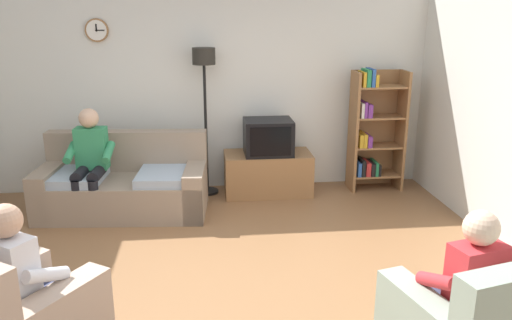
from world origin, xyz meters
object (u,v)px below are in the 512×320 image
(bookshelf, at_px, (373,130))
(person_in_right_armchair, at_px, (464,281))
(tv_stand, at_px, (268,173))
(couch, at_px, (124,186))
(tv, at_px, (268,137))
(person_in_left_armchair, at_px, (25,273))
(person_on_couch, at_px, (90,158))
(floor_lamp, at_px, (204,81))

(bookshelf, distance_m, person_in_right_armchair, 3.52)
(tv_stand, xyz_separation_m, bookshelf, (1.38, 0.07, 0.52))
(couch, xyz_separation_m, tv, (1.75, 0.42, 0.44))
(couch, relative_size, person_in_left_armchair, 1.75)
(person_on_couch, bearing_deg, floor_lamp, 26.52)
(tv_stand, relative_size, floor_lamp, 0.59)
(tv_stand, bearing_deg, person_in_right_armchair, -76.13)
(tv, xyz_separation_m, person_in_right_armchair, (0.84, -3.37, -0.15))
(tv, bearing_deg, person_on_couch, -165.77)
(couch, height_order, person_in_right_armchair, person_in_right_armchair)
(couch, distance_m, tv_stand, 1.80)
(tv, height_order, person_in_left_armchair, person_in_left_armchair)
(couch, xyz_separation_m, tv_stand, (1.75, 0.44, -0.05))
(couch, bearing_deg, person_in_right_armchair, -48.80)
(person_on_couch, bearing_deg, person_in_left_armchair, -88.52)
(tv_stand, distance_m, person_on_couch, 2.19)
(couch, bearing_deg, tv_stand, 14.19)
(person_in_left_armchair, bearing_deg, person_in_right_armchair, -8.10)
(floor_lamp, xyz_separation_m, person_in_left_armchair, (-1.24, -3.09, -0.85))
(bookshelf, height_order, person_in_right_armchair, bookshelf)
(tv_stand, relative_size, person_on_couch, 0.89)
(bookshelf, relative_size, floor_lamp, 0.86)
(tv_stand, height_order, tv, tv)
(couch, relative_size, bookshelf, 1.24)
(bookshelf, xyz_separation_m, person_in_left_armchair, (-3.40, -3.06, -0.18))
(tv, xyz_separation_m, person_on_couch, (-2.08, -0.53, -0.06))
(tv, bearing_deg, floor_lamp, 170.96)
(couch, distance_m, person_in_left_armchair, 2.58)
(tv_stand, bearing_deg, person_in_left_armchair, -124.00)
(floor_lamp, height_order, person_in_left_armchair, floor_lamp)
(person_in_right_armchair, bearing_deg, tv_stand, 103.87)
(tv, height_order, person_on_couch, person_on_couch)
(floor_lamp, relative_size, person_in_right_armchair, 1.65)
(couch, height_order, person_in_left_armchair, person_in_left_armchair)
(tv_stand, bearing_deg, tv, -90.00)
(tv, bearing_deg, tv_stand, 90.00)
(tv_stand, xyz_separation_m, person_on_couch, (-2.08, -0.55, 0.43))
(couch, bearing_deg, tv, 13.44)
(person_on_couch, relative_size, person_in_left_armchair, 1.11)
(couch, bearing_deg, person_on_couch, -161.70)
(couch, relative_size, person_in_right_armchair, 1.75)
(bookshelf, bearing_deg, person_on_couch, -169.79)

